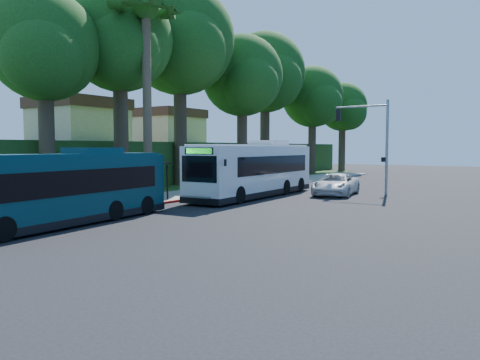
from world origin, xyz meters
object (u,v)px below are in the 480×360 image
Objects in this scene: teal_bus at (64,187)px; bus_shelter at (144,173)px; white_bus at (255,169)px; pickup at (336,184)px.

bus_shelter is at bearing 108.25° from teal_bus.
pickup is (4.43, 4.10, -1.17)m from white_bus.
teal_bus reaches higher than pickup.
pickup is at bearing 69.29° from teal_bus.
white_bus is at bearing 81.55° from teal_bus.
white_bus is 2.39× the size of pickup.
pickup is (5.10, 19.33, -0.92)m from teal_bus.
bus_shelter is 0.56× the size of pickup.
white_bus reaches higher than bus_shelter.
bus_shelter is 0.24× the size of white_bus.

